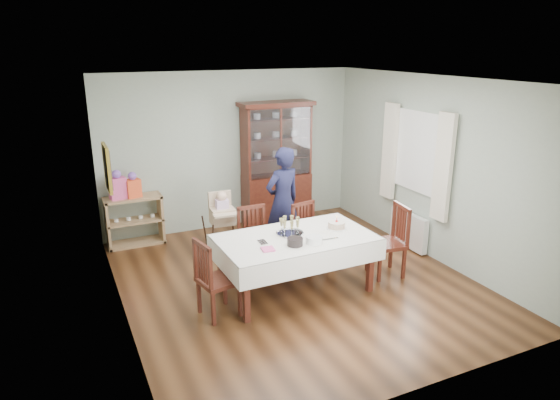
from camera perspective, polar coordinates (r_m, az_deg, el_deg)
floor at (r=6.95m, az=1.73°, el=-9.22°), size 5.00×5.00×0.00m
room_shell at (r=6.84m, az=-0.14°, el=5.51°), size 5.00×5.00×5.00m
dining_table at (r=6.54m, az=1.75°, el=-7.27°), size 2.02×1.19×0.76m
china_cabinet at (r=8.80m, az=-0.41°, el=4.36°), size 1.30×0.48×2.18m
sideboard at (r=8.35m, az=-16.28°, el=-2.27°), size 0.90×0.38×0.80m
picture_frame at (r=6.54m, az=-19.17°, el=3.48°), size 0.04×0.48×0.58m
window at (r=7.86m, az=15.52°, el=5.31°), size 0.04×1.02×1.22m
curtain_left at (r=7.40m, az=18.16°, el=3.53°), size 0.07×0.30×1.55m
curtain_right at (r=8.32m, az=12.41°, el=5.48°), size 0.07×0.30×1.55m
radiator at (r=8.17m, az=14.49°, el=-3.31°), size 0.10×0.80×0.55m
chair_far_left at (r=7.03m, az=-2.74°, el=-6.33°), size 0.44×0.44×0.96m
chair_far_right at (r=7.27m, az=3.43°, el=-5.59°), size 0.49×0.49×0.94m
chair_end_left at (r=6.07m, az=-7.14°, el=-10.51°), size 0.51×0.51×0.97m
chair_end_right at (r=7.17m, az=12.12°, el=-6.11°), size 0.51×0.51×1.01m
woman at (r=7.55m, az=0.31°, el=-0.15°), size 0.69×0.53×1.67m
high_chair at (r=7.57m, az=-6.54°, el=-3.65°), size 0.50×0.50×1.04m
champagne_tray at (r=6.46m, az=1.13°, el=-3.37°), size 0.36×0.36×0.22m
birthday_cake at (r=6.69m, az=6.47°, el=-2.89°), size 0.26×0.26×0.18m
plate_stack_dark at (r=6.12m, az=1.72°, el=-4.79°), size 0.24×0.24×0.09m
plate_stack_white at (r=6.19m, az=3.90°, el=-4.56°), size 0.25×0.25×0.09m
napkin_stack at (r=6.00m, az=-1.39°, el=-5.63°), size 0.17×0.17×0.02m
cutlery at (r=6.20m, az=-2.33°, el=-4.88°), size 0.13×0.18×0.01m
cake_knife at (r=6.33m, az=5.51°, el=-4.48°), size 0.29×0.04×0.01m
gift_bag_pink at (r=8.13m, az=-18.06°, el=1.51°), size 0.28×0.20×0.47m
gift_bag_orange at (r=8.16m, az=-16.45°, el=1.55°), size 0.25×0.20×0.41m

